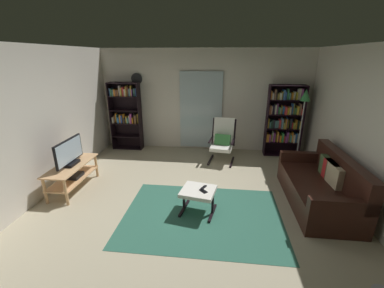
# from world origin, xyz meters

# --- Properties ---
(ground_plane) EXTENTS (7.02, 7.02, 0.00)m
(ground_plane) POSITION_xyz_m (0.00, 0.00, 0.00)
(ground_plane) COLOR #B6AA8D
(wall_back) EXTENTS (5.60, 0.06, 2.60)m
(wall_back) POSITION_xyz_m (0.00, 2.90, 1.30)
(wall_back) COLOR silver
(wall_back) RESTS_ON ground
(wall_left) EXTENTS (0.06, 6.00, 2.60)m
(wall_left) POSITION_xyz_m (-2.70, 0.00, 1.30)
(wall_left) COLOR silver
(wall_left) RESTS_ON ground
(wall_right) EXTENTS (0.06, 6.00, 2.60)m
(wall_right) POSITION_xyz_m (2.70, 0.00, 1.30)
(wall_right) COLOR silver
(wall_right) RESTS_ON ground
(glass_door_panel) EXTENTS (1.10, 0.01, 2.00)m
(glass_door_panel) POSITION_xyz_m (-0.07, 2.83, 1.05)
(glass_door_panel) COLOR silver
(area_rug) EXTENTS (2.49, 1.81, 0.01)m
(area_rug) POSITION_xyz_m (0.21, -0.24, 0.00)
(area_rug) COLOR #306654
(area_rug) RESTS_ON ground
(tv_stand) EXTENTS (0.48, 1.18, 0.50)m
(tv_stand) POSITION_xyz_m (-2.29, 0.36, 0.33)
(tv_stand) COLOR tan
(tv_stand) RESTS_ON ground
(television) EXTENTS (0.20, 0.80, 0.49)m
(television) POSITION_xyz_m (-2.29, 0.36, 0.73)
(television) COLOR black
(television) RESTS_ON tv_stand
(bookshelf_near_tv) EXTENTS (0.79, 0.30, 1.78)m
(bookshelf_near_tv) POSITION_xyz_m (-2.05, 2.66, 1.00)
(bookshelf_near_tv) COLOR black
(bookshelf_near_tv) RESTS_ON ground
(bookshelf_near_sofa) EXTENTS (0.86, 0.30, 1.77)m
(bookshelf_near_sofa) POSITION_xyz_m (2.00, 2.62, 0.94)
(bookshelf_near_sofa) COLOR black
(bookshelf_near_sofa) RESTS_ON ground
(leather_sofa) EXTENTS (0.88, 1.88, 0.87)m
(leather_sofa) POSITION_xyz_m (2.19, 0.37, 0.31)
(leather_sofa) COLOR #361A14
(leather_sofa) RESTS_ON ground
(lounge_armchair) EXTENTS (0.66, 0.73, 1.02)m
(lounge_armchair) POSITION_xyz_m (0.51, 2.07, 0.53)
(lounge_armchair) COLOR black
(lounge_armchair) RESTS_ON ground
(ottoman) EXTENTS (0.60, 0.57, 0.41)m
(ottoman) POSITION_xyz_m (0.13, -0.14, 0.34)
(ottoman) COLOR white
(ottoman) RESTS_ON ground
(tv_remote) EXTENTS (0.10, 0.15, 0.02)m
(tv_remote) POSITION_xyz_m (0.21, -0.08, 0.42)
(tv_remote) COLOR black
(tv_remote) RESTS_ON ottoman
(cell_phone) EXTENTS (0.14, 0.15, 0.01)m
(cell_phone) POSITION_xyz_m (0.21, -0.18, 0.42)
(cell_phone) COLOR black
(cell_phone) RESTS_ON ottoman
(floor_lamp_by_shelf) EXTENTS (0.22, 0.22, 1.73)m
(floor_lamp_by_shelf) POSITION_xyz_m (2.27, 2.10, 1.44)
(floor_lamp_by_shelf) COLOR #A5A5AD
(floor_lamp_by_shelf) RESTS_ON ground
(wall_clock) EXTENTS (0.29, 0.03, 0.29)m
(wall_clock) POSITION_xyz_m (-1.74, 2.82, 1.85)
(wall_clock) COLOR silver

